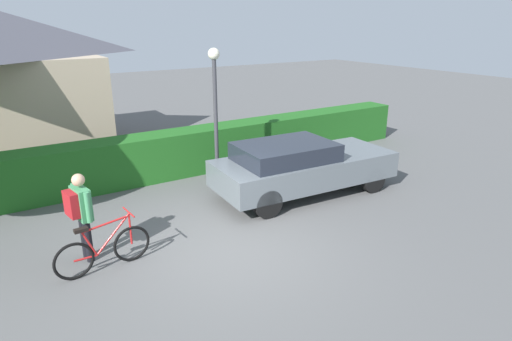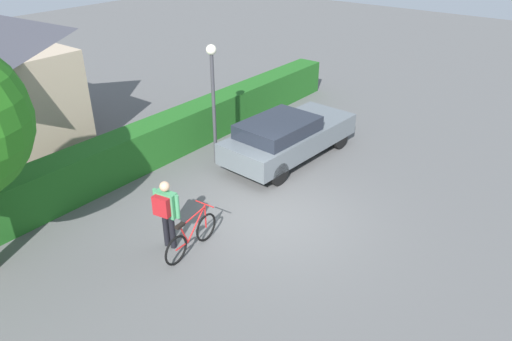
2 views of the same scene
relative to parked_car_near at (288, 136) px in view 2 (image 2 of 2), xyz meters
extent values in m
plane|color=#565656|center=(-2.80, -1.51, -0.73)|extent=(60.00, 60.00, 0.00)
cube|color=#1E5A1C|center=(-2.80, 3.00, -0.13)|extent=(17.48, 0.90, 1.22)
cube|color=slate|center=(0.12, -0.01, -0.10)|extent=(4.59, 2.04, 0.62)
cube|color=#1E232D|center=(-0.46, 0.03, 0.42)|extent=(2.34, 1.69, 0.41)
cylinder|color=black|center=(1.70, 0.70, -0.41)|extent=(0.66, 0.22, 0.65)
cylinder|color=black|center=(1.60, -0.89, -0.41)|extent=(0.66, 0.22, 0.65)
cylinder|color=black|center=(-1.35, 0.88, -0.41)|extent=(0.66, 0.22, 0.65)
cylinder|color=black|center=(-1.45, -0.72, -0.41)|extent=(0.66, 0.22, 0.65)
torus|color=black|center=(-4.49, -0.90, -0.40)|extent=(0.67, 0.10, 0.67)
torus|color=black|center=(-5.48, -0.98, -0.40)|extent=(0.67, 0.10, 0.67)
cylinder|color=#B21E1E|center=(-4.80, -0.93, -0.12)|extent=(0.64, 0.09, 0.63)
cylinder|color=#B21E1E|center=(-5.21, -0.96, -0.16)|extent=(0.23, 0.05, 0.52)
cylinder|color=#B21E1E|center=(-4.92, -0.94, 0.11)|extent=(0.77, 0.10, 0.11)
cylinder|color=#B21E1E|center=(-5.30, -0.97, -0.41)|extent=(0.38, 0.07, 0.05)
cylinder|color=#B21E1E|center=(-4.49, -0.90, -0.11)|extent=(0.04, 0.04, 0.58)
cube|color=black|center=(-5.30, -0.97, 0.12)|extent=(0.23, 0.12, 0.06)
cylinder|color=#B21E1E|center=(-4.49, -0.90, 0.21)|extent=(0.07, 0.50, 0.03)
cylinder|color=black|center=(-5.17, -0.35, -0.33)|extent=(0.13, 0.13, 0.81)
cylinder|color=black|center=(-5.14, -0.52, -0.33)|extent=(0.13, 0.13, 0.81)
cube|color=#3F8C59|center=(-5.15, -0.43, 0.36)|extent=(0.28, 0.50, 0.57)
sphere|color=tan|center=(-5.15, -0.43, 0.79)|extent=(0.22, 0.22, 0.22)
cylinder|color=#3F8C59|center=(-5.20, -0.15, 0.38)|extent=(0.09, 0.09, 0.55)
cylinder|color=#3F8C59|center=(-5.11, -0.71, 0.38)|extent=(0.09, 0.09, 0.55)
cube|color=maroon|center=(-5.31, -0.46, 0.39)|extent=(0.22, 0.40, 0.44)
cylinder|color=#38383D|center=(-1.50, 1.52, 0.88)|extent=(0.10, 0.10, 3.22)
sphere|color=#F2EDCC|center=(-1.50, 1.52, 2.60)|extent=(0.28, 0.28, 0.28)
camera|label=1|loc=(-6.35, -7.91, 3.37)|focal=30.68mm
camera|label=2|loc=(-10.75, -7.19, 5.76)|focal=33.57mm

